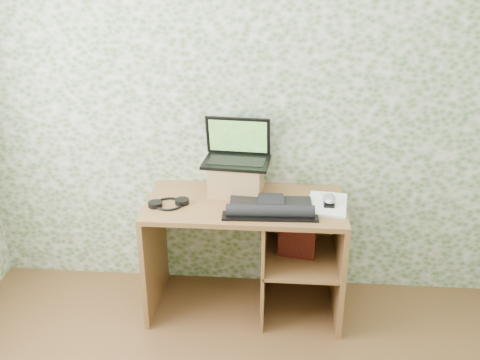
# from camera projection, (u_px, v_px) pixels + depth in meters

# --- Properties ---
(wall_back) EXTENTS (3.50, 0.00, 3.50)m
(wall_back) POSITION_uv_depth(u_px,v_px,m) (249.00, 100.00, 3.30)
(wall_back) COLOR silver
(wall_back) RESTS_ON ground
(desk) EXTENTS (1.20, 0.60, 0.75)m
(desk) POSITION_uv_depth(u_px,v_px,m) (258.00, 239.00, 3.36)
(desk) COLOR brown
(desk) RESTS_ON floor
(riser) EXTENTS (0.34, 0.29, 0.19)m
(riser) POSITION_uv_depth(u_px,v_px,m) (237.00, 178.00, 3.33)
(riser) COLOR #A77E4B
(riser) RESTS_ON desk
(laptop) EXTENTS (0.43, 0.32, 0.27)m
(laptop) POSITION_uv_depth(u_px,v_px,m) (237.00, 152.00, 3.31)
(laptop) COLOR black
(laptop) RESTS_ON riser
(keyboard) EXTENTS (0.55, 0.29, 0.08)m
(keyboard) POSITION_uv_depth(u_px,v_px,m) (270.00, 208.00, 3.10)
(keyboard) COLOR black
(keyboard) RESTS_ON desk
(headphones) EXTENTS (0.24, 0.22, 0.03)m
(headphones) POSITION_uv_depth(u_px,v_px,m) (169.00, 203.00, 3.19)
(headphones) COLOR black
(headphones) RESTS_ON desk
(notepad) EXTENTS (0.27, 0.35, 0.02)m
(notepad) POSITION_uv_depth(u_px,v_px,m) (327.00, 204.00, 3.19)
(notepad) COLOR white
(notepad) RESTS_ON desk
(mouse) EXTENTS (0.08, 0.13, 0.04)m
(mouse) POSITION_uv_depth(u_px,v_px,m) (329.00, 201.00, 3.17)
(mouse) COLOR #B8B8BB
(mouse) RESTS_ON notepad
(pen) EXTENTS (0.01, 0.16, 0.01)m
(pen) POSITION_uv_depth(u_px,v_px,m) (333.00, 200.00, 3.22)
(pen) COLOR black
(pen) RESTS_ON notepad
(red_box) EXTENTS (0.24, 0.11, 0.27)m
(red_box) POSITION_uv_depth(u_px,v_px,m) (297.00, 237.00, 3.30)
(red_box) COLOR maroon
(red_box) RESTS_ON desk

